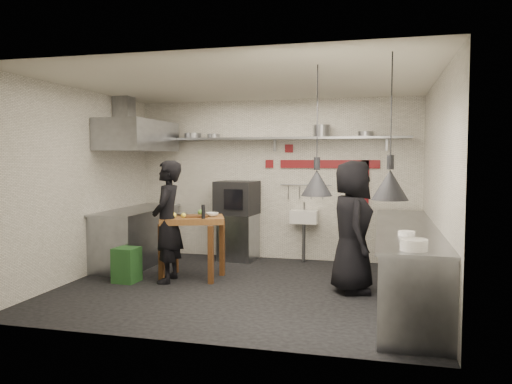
% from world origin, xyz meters
% --- Properties ---
extents(floor, '(5.00, 5.00, 0.00)m').
position_xyz_m(floor, '(0.00, 0.00, 0.00)').
color(floor, black).
rests_on(floor, ground).
extents(ceiling, '(5.00, 5.00, 0.00)m').
position_xyz_m(ceiling, '(0.00, 0.00, 2.80)').
color(ceiling, silver).
rests_on(ceiling, floor).
extents(wall_back, '(5.00, 0.04, 2.80)m').
position_xyz_m(wall_back, '(0.00, 2.10, 1.40)').
color(wall_back, silver).
rests_on(wall_back, floor).
extents(wall_front, '(5.00, 0.04, 2.80)m').
position_xyz_m(wall_front, '(0.00, -2.10, 1.40)').
color(wall_front, silver).
rests_on(wall_front, floor).
extents(wall_left, '(0.04, 4.20, 2.80)m').
position_xyz_m(wall_left, '(-2.50, 0.00, 1.40)').
color(wall_left, silver).
rests_on(wall_left, floor).
extents(wall_right, '(0.04, 4.20, 2.80)m').
position_xyz_m(wall_right, '(2.50, 0.00, 1.40)').
color(wall_right, silver).
rests_on(wall_right, floor).
extents(red_band_horiz, '(1.70, 0.02, 0.14)m').
position_xyz_m(red_band_horiz, '(0.95, 2.08, 1.68)').
color(red_band_horiz, maroon).
rests_on(red_band_horiz, wall_back).
extents(red_band_vert, '(0.14, 0.02, 1.10)m').
position_xyz_m(red_band_vert, '(1.55, 2.08, 1.20)').
color(red_band_vert, maroon).
rests_on(red_band_vert, wall_back).
extents(red_tile_a, '(0.14, 0.02, 0.14)m').
position_xyz_m(red_tile_a, '(0.25, 2.08, 1.95)').
color(red_tile_a, maroon).
rests_on(red_tile_a, wall_back).
extents(red_tile_b, '(0.14, 0.02, 0.14)m').
position_xyz_m(red_tile_b, '(-0.10, 2.08, 1.68)').
color(red_tile_b, maroon).
rests_on(red_tile_b, wall_back).
extents(back_shelf, '(4.60, 0.34, 0.04)m').
position_xyz_m(back_shelf, '(0.00, 1.92, 2.12)').
color(back_shelf, slate).
rests_on(back_shelf, wall_back).
extents(shelf_bracket_left, '(0.04, 0.06, 0.24)m').
position_xyz_m(shelf_bracket_left, '(-1.90, 2.07, 2.02)').
color(shelf_bracket_left, slate).
rests_on(shelf_bracket_left, wall_back).
extents(shelf_bracket_mid, '(0.04, 0.06, 0.24)m').
position_xyz_m(shelf_bracket_mid, '(0.00, 2.07, 2.02)').
color(shelf_bracket_mid, slate).
rests_on(shelf_bracket_mid, wall_back).
extents(shelf_bracket_right, '(0.04, 0.06, 0.24)m').
position_xyz_m(shelf_bracket_right, '(1.90, 2.07, 2.02)').
color(shelf_bracket_right, slate).
rests_on(shelf_bracket_right, wall_back).
extents(pan_far_left, '(0.39, 0.39, 0.09)m').
position_xyz_m(pan_far_left, '(-1.47, 1.92, 2.19)').
color(pan_far_left, slate).
rests_on(pan_far_left, back_shelf).
extents(pan_mid_left, '(0.25, 0.25, 0.07)m').
position_xyz_m(pan_mid_left, '(-1.08, 1.92, 2.18)').
color(pan_mid_left, slate).
rests_on(pan_mid_left, back_shelf).
extents(stock_pot, '(0.34, 0.34, 0.20)m').
position_xyz_m(stock_pot, '(0.84, 1.92, 2.24)').
color(stock_pot, slate).
rests_on(stock_pot, back_shelf).
extents(pan_right, '(0.32, 0.32, 0.08)m').
position_xyz_m(pan_right, '(1.56, 1.92, 2.18)').
color(pan_right, slate).
rests_on(pan_right, back_shelf).
extents(oven_stand, '(0.65, 0.60, 0.80)m').
position_xyz_m(oven_stand, '(-0.59, 1.78, 0.40)').
color(oven_stand, slate).
rests_on(oven_stand, floor).
extents(combi_oven, '(0.72, 0.68, 0.58)m').
position_xyz_m(combi_oven, '(-0.62, 1.81, 1.09)').
color(combi_oven, black).
rests_on(combi_oven, oven_stand).
extents(oven_door, '(0.45, 0.07, 0.46)m').
position_xyz_m(oven_door, '(-0.59, 1.52, 1.09)').
color(oven_door, maroon).
rests_on(oven_door, combi_oven).
extents(oven_glass, '(0.34, 0.05, 0.34)m').
position_xyz_m(oven_glass, '(-0.59, 1.47, 1.09)').
color(oven_glass, black).
rests_on(oven_glass, oven_door).
extents(hand_sink, '(0.46, 0.34, 0.22)m').
position_xyz_m(hand_sink, '(0.55, 1.92, 0.78)').
color(hand_sink, silver).
rests_on(hand_sink, wall_back).
extents(sink_tap, '(0.03, 0.03, 0.14)m').
position_xyz_m(sink_tap, '(0.55, 1.92, 0.96)').
color(sink_tap, slate).
rests_on(sink_tap, hand_sink).
extents(sink_drain, '(0.06, 0.06, 0.66)m').
position_xyz_m(sink_drain, '(0.55, 1.88, 0.34)').
color(sink_drain, slate).
rests_on(sink_drain, floor).
extents(utensil_rail, '(0.90, 0.02, 0.02)m').
position_xyz_m(utensil_rail, '(0.55, 2.06, 1.32)').
color(utensil_rail, slate).
rests_on(utensil_rail, wall_back).
extents(counter_right, '(0.70, 3.80, 0.90)m').
position_xyz_m(counter_right, '(2.15, 0.00, 0.45)').
color(counter_right, slate).
rests_on(counter_right, floor).
extents(counter_right_top, '(0.76, 3.90, 0.03)m').
position_xyz_m(counter_right_top, '(2.15, 0.00, 0.92)').
color(counter_right_top, slate).
rests_on(counter_right_top, counter_right).
extents(plate_stack, '(0.33, 0.33, 0.11)m').
position_xyz_m(plate_stack, '(2.12, -1.72, 0.99)').
color(plate_stack, silver).
rests_on(plate_stack, counter_right_top).
extents(small_bowl_right, '(0.23, 0.23, 0.05)m').
position_xyz_m(small_bowl_right, '(2.10, -0.81, 0.96)').
color(small_bowl_right, silver).
rests_on(small_bowl_right, counter_right_top).
extents(counter_left, '(0.70, 1.90, 0.90)m').
position_xyz_m(counter_left, '(-2.15, 1.05, 0.45)').
color(counter_left, slate).
rests_on(counter_left, floor).
extents(counter_left_top, '(0.76, 2.00, 0.03)m').
position_xyz_m(counter_left_top, '(-2.15, 1.05, 0.92)').
color(counter_left_top, slate).
rests_on(counter_left_top, counter_left).
extents(extractor_hood, '(0.78, 1.60, 0.50)m').
position_xyz_m(extractor_hood, '(-2.10, 1.05, 2.15)').
color(extractor_hood, slate).
rests_on(extractor_hood, ceiling).
extents(hood_duct, '(0.28, 0.28, 0.50)m').
position_xyz_m(hood_duct, '(-2.35, 1.05, 2.55)').
color(hood_duct, slate).
rests_on(hood_duct, ceiling).
extents(green_bin, '(0.34, 0.34, 0.50)m').
position_xyz_m(green_bin, '(-1.72, -0.10, 0.25)').
color(green_bin, '#215021').
rests_on(green_bin, floor).
extents(prep_table, '(1.09, 0.92, 0.92)m').
position_xyz_m(prep_table, '(-0.89, 0.36, 0.46)').
color(prep_table, brown).
rests_on(prep_table, floor).
extents(cutting_board, '(0.40, 0.34, 0.02)m').
position_xyz_m(cutting_board, '(-0.81, 0.32, 0.93)').
color(cutting_board, '#532F15').
rests_on(cutting_board, prep_table).
extents(pepper_mill, '(0.06, 0.06, 0.20)m').
position_xyz_m(pepper_mill, '(-0.64, 0.16, 1.02)').
color(pepper_mill, black).
rests_on(pepper_mill, prep_table).
extents(lemon_a, '(0.09, 0.09, 0.08)m').
position_xyz_m(lemon_a, '(-1.09, 0.14, 0.96)').
color(lemon_a, yellow).
rests_on(lemon_a, prep_table).
extents(lemon_b, '(0.08, 0.08, 0.07)m').
position_xyz_m(lemon_b, '(-0.95, 0.17, 0.96)').
color(lemon_b, yellow).
rests_on(lemon_b, prep_table).
extents(veg_ball, '(0.10, 0.10, 0.09)m').
position_xyz_m(veg_ball, '(-0.81, 0.50, 0.97)').
color(veg_ball, '#4F822F').
rests_on(veg_ball, prep_table).
extents(steel_tray, '(0.22, 0.19, 0.03)m').
position_xyz_m(steel_tray, '(-1.10, 0.44, 0.94)').
color(steel_tray, slate).
rests_on(steel_tray, prep_table).
extents(bowl, '(0.21, 0.21, 0.06)m').
position_xyz_m(bowl, '(-0.60, 0.44, 0.95)').
color(bowl, silver).
rests_on(bowl, prep_table).
extents(heat_lamp_near, '(0.40, 0.40, 1.43)m').
position_xyz_m(heat_lamp_near, '(1.13, -1.05, 2.09)').
color(heat_lamp_near, black).
rests_on(heat_lamp_near, ceiling).
extents(heat_lamp_far, '(0.45, 0.45, 1.42)m').
position_xyz_m(heat_lamp_far, '(1.90, -1.55, 2.09)').
color(heat_lamp_far, black).
rests_on(heat_lamp_far, ceiling).
extents(chef_left, '(0.51, 0.69, 1.75)m').
position_xyz_m(chef_left, '(-1.16, 0.07, 0.88)').
color(chef_left, black).
rests_on(chef_left, floor).
extents(chef_right, '(0.72, 0.96, 1.76)m').
position_xyz_m(chef_right, '(1.46, 0.15, 0.88)').
color(chef_right, black).
rests_on(chef_right, floor).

